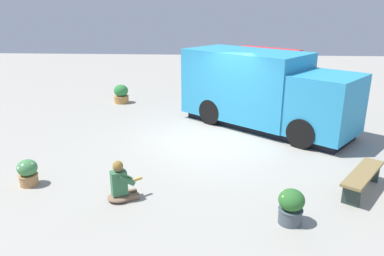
{
  "coord_description": "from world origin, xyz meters",
  "views": [
    {
      "loc": [
        0.12,
        -10.37,
        3.81
      ],
      "look_at": [
        -0.42,
        -1.65,
        0.91
      ],
      "focal_mm": 34.61,
      "sensor_mm": 36.0,
      "label": 1
    }
  ],
  "objects_px": {
    "planter_flowering_near": "(291,206)",
    "planter_flowering_far": "(121,94)",
    "food_truck": "(263,92)",
    "planter_flowering_side": "(28,172)",
    "person_customer": "(121,185)",
    "plaza_bench": "(363,177)"
  },
  "relations": [
    {
      "from": "planter_flowering_near",
      "to": "person_customer",
      "type": "bearing_deg",
      "value": 168.75
    },
    {
      "from": "food_truck",
      "to": "plaza_bench",
      "type": "distance_m",
      "value": 4.8
    },
    {
      "from": "planter_flowering_far",
      "to": "person_customer",
      "type": "bearing_deg",
      "value": -76.17
    },
    {
      "from": "food_truck",
      "to": "person_customer",
      "type": "bearing_deg",
      "value": -123.96
    },
    {
      "from": "food_truck",
      "to": "planter_flowering_side",
      "type": "relative_size",
      "value": 9.37
    },
    {
      "from": "food_truck",
      "to": "planter_flowering_near",
      "type": "height_order",
      "value": "food_truck"
    },
    {
      "from": "planter_flowering_far",
      "to": "plaza_bench",
      "type": "height_order",
      "value": "planter_flowering_far"
    },
    {
      "from": "planter_flowering_far",
      "to": "planter_flowering_side",
      "type": "relative_size",
      "value": 1.26
    },
    {
      "from": "food_truck",
      "to": "planter_flowering_side",
      "type": "bearing_deg",
      "value": -140.96
    },
    {
      "from": "food_truck",
      "to": "planter_flowering_far",
      "type": "distance_m",
      "value": 6.11
    },
    {
      "from": "food_truck",
      "to": "planter_flowering_far",
      "type": "bearing_deg",
      "value": 152.58
    },
    {
      "from": "food_truck",
      "to": "planter_flowering_side",
      "type": "distance_m",
      "value": 7.32
    },
    {
      "from": "planter_flowering_near",
      "to": "planter_flowering_far",
      "type": "relative_size",
      "value": 0.89
    },
    {
      "from": "planter_flowering_near",
      "to": "planter_flowering_side",
      "type": "relative_size",
      "value": 1.12
    },
    {
      "from": "planter_flowering_near",
      "to": "planter_flowering_far",
      "type": "bearing_deg",
      "value": 121.53
    },
    {
      "from": "person_customer",
      "to": "plaza_bench",
      "type": "relative_size",
      "value": 0.53
    },
    {
      "from": "person_customer",
      "to": "planter_flowering_far",
      "type": "relative_size",
      "value": 1.15
    },
    {
      "from": "food_truck",
      "to": "planter_flowering_near",
      "type": "distance_m",
      "value": 5.81
    },
    {
      "from": "person_customer",
      "to": "plaza_bench",
      "type": "height_order",
      "value": "person_customer"
    },
    {
      "from": "person_customer",
      "to": "plaza_bench",
      "type": "bearing_deg",
      "value": 7.36
    },
    {
      "from": "planter_flowering_far",
      "to": "planter_flowering_near",
      "type": "bearing_deg",
      "value": -58.47
    },
    {
      "from": "food_truck",
      "to": "planter_flowering_near",
      "type": "xyz_separation_m",
      "value": [
        -0.13,
        -5.75,
        -0.81
      ]
    }
  ]
}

